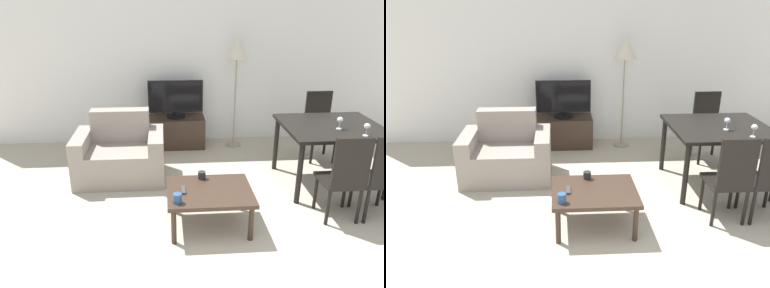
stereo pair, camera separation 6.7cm
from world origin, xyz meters
TOP-DOWN VIEW (x-y plane):
  - wall_back at (0.00, 3.78)m, footprint 7.41×0.06m
  - armchair at (-1.24, 2.44)m, footprint 1.10×0.75m
  - tv_stand at (-0.49, 3.48)m, footprint 0.86×0.45m
  - tv at (-0.49, 3.48)m, footprint 0.82×0.29m
  - coffee_table at (-0.24, 1.25)m, footprint 0.84×0.67m
  - dining_table at (1.32, 2.08)m, footprint 1.15×1.03m
  - dining_chair_near at (1.12, 1.25)m, footprint 0.40×0.40m
  - dining_chair_far at (1.52, 2.91)m, footprint 0.40×0.40m
  - dining_chair_near_right at (1.52, 1.25)m, footprint 0.40×0.40m
  - floor_lamp at (0.40, 3.45)m, footprint 0.34×0.34m
  - remote_primary at (-0.50, 1.25)m, footprint 0.04×0.15m
  - cup_white_near at (-0.29, 1.50)m, footprint 0.08×0.08m
  - cup_colored_far at (-0.57, 1.03)m, footprint 0.08×0.08m
  - wine_glass_left at (1.33, 1.93)m, footprint 0.07×0.07m
  - wine_glass_center at (1.52, 1.69)m, footprint 0.07×0.07m

SIDE VIEW (x-z plane):
  - tv_stand at x=-0.49m, z-range 0.00..0.47m
  - armchair at x=-1.24m, z-range -0.12..0.72m
  - coffee_table at x=-0.24m, z-range 0.15..0.56m
  - remote_primary at x=-0.50m, z-range 0.40..0.42m
  - cup_white_near at x=-0.29m, z-range 0.40..0.48m
  - cup_colored_far at x=-0.57m, z-range 0.40..0.50m
  - dining_chair_near at x=1.12m, z-range 0.04..0.99m
  - dining_chair_far at x=1.52m, z-range 0.04..0.99m
  - dining_chair_near_right at x=1.52m, z-range 0.04..0.99m
  - dining_table at x=1.32m, z-range 0.29..1.05m
  - tv at x=-0.49m, z-range 0.47..1.03m
  - wine_glass_left at x=1.33m, z-range 0.79..0.94m
  - wine_glass_center at x=1.52m, z-range 0.79..0.94m
  - wall_back at x=0.00m, z-range 0.00..2.70m
  - floor_lamp at x=0.40m, z-range 0.60..2.25m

